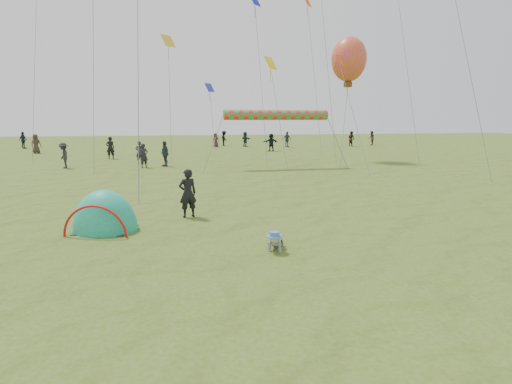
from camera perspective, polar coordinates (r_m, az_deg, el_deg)
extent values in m
plane|color=#325B0F|center=(10.27, -3.93, -7.66)|extent=(140.00, 140.00, 0.00)
ellipsoid|color=#127358|center=(12.39, -20.66, -5.15)|extent=(2.16, 1.92, 2.38)
imported|color=black|center=(13.16, -9.73, -0.17)|extent=(0.66, 0.52, 1.59)
imported|color=#232327|center=(29.89, -16.28, 5.45)|extent=(0.66, 0.51, 1.61)
imported|color=#1E2D38|center=(50.29, -30.33, 6.42)|extent=(0.74, 1.14, 1.80)
imported|color=black|center=(47.91, -4.58, 7.65)|extent=(0.90, 1.26, 1.77)
imported|color=#3B2824|center=(45.91, -5.77, 7.39)|extent=(0.92, 0.81, 1.58)
imported|color=black|center=(39.86, 2.17, 7.11)|extent=(1.70, 0.95, 1.75)
imported|color=black|center=(27.30, -15.71, 5.02)|extent=(0.69, 0.65, 1.58)
imported|color=black|center=(48.09, 13.46, 7.40)|extent=(0.93, 1.03, 1.75)
imported|color=#303E49|center=(45.74, 4.44, 7.51)|extent=(1.11, 0.76, 1.75)
imported|color=#25242C|center=(28.84, -25.78, 4.72)|extent=(1.01, 1.23, 1.66)
imported|color=#342B22|center=(42.48, -28.93, 6.05)|extent=(0.91, 0.63, 1.78)
imported|color=#212B36|center=(46.36, -1.54, 7.55)|extent=(1.12, 1.64, 1.70)
imported|color=black|center=(34.13, -20.10, 5.94)|extent=(0.75, 0.61, 1.77)
imported|color=#47352F|center=(50.64, 16.16, 7.40)|extent=(0.90, 1.01, 1.73)
imported|color=#2E4047|center=(27.67, -12.89, 5.35)|extent=(0.81, 1.09, 1.71)
cylinder|color=red|center=(26.18, 2.91, 10.93)|extent=(6.82, 0.64, 0.64)
plane|color=#E64713|center=(28.40, 11.89, 18.01)|extent=(0.83, 0.83, 0.68)
plane|color=yellow|center=(34.83, -12.45, 20.33)|extent=(1.20, 1.20, 0.98)
plane|color=#151DBE|center=(36.99, -0.16, 25.71)|extent=(1.17, 1.17, 0.96)
plane|color=#F45311|center=(42.12, 7.39, 25.29)|extent=(1.03, 1.03, 0.84)
plane|color=yellow|center=(30.30, 2.09, 17.95)|extent=(1.15, 1.15, 0.94)
plane|color=#2832BC|center=(39.87, -6.65, 14.60)|extent=(1.03, 1.03, 0.84)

